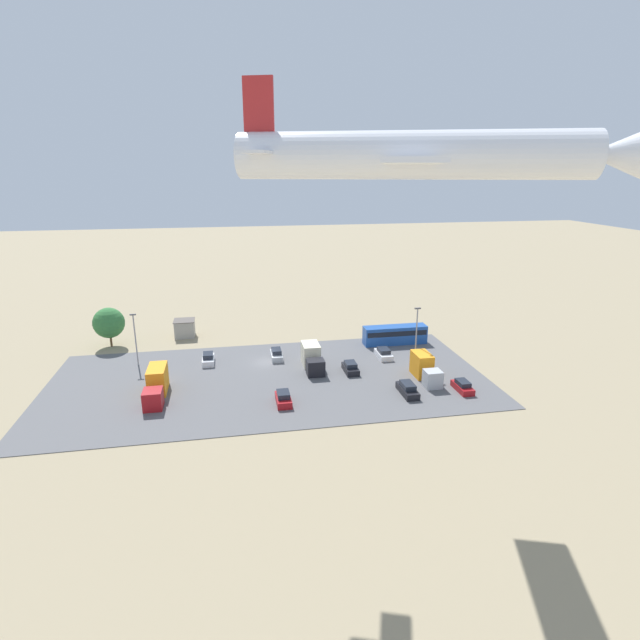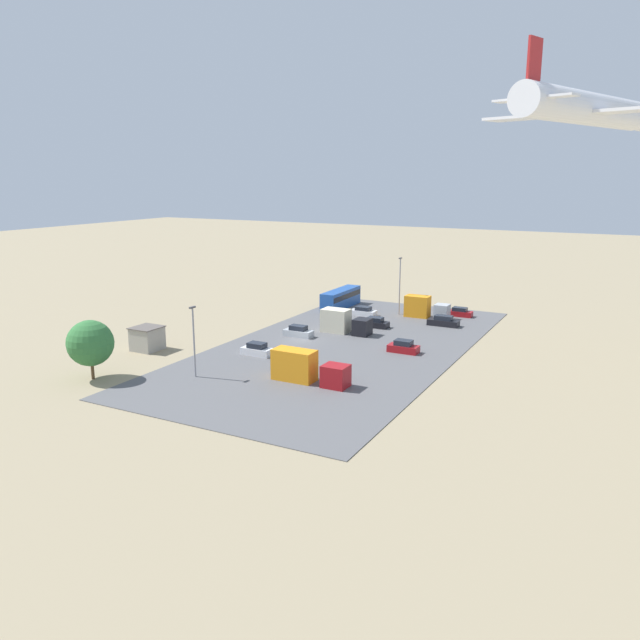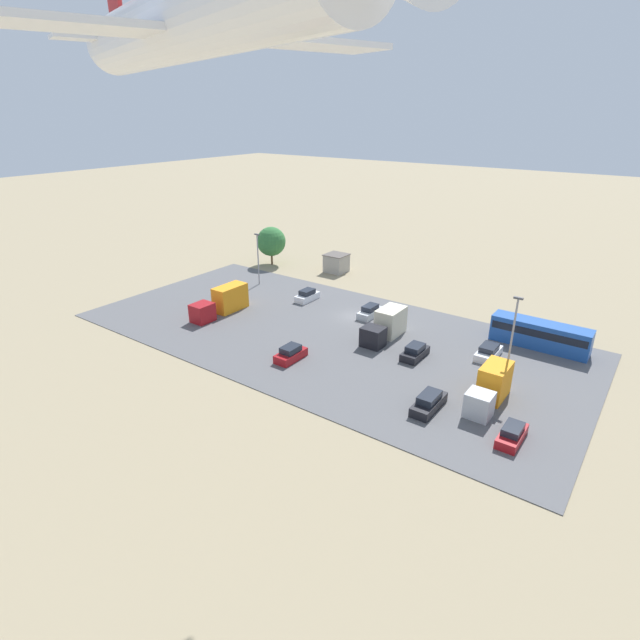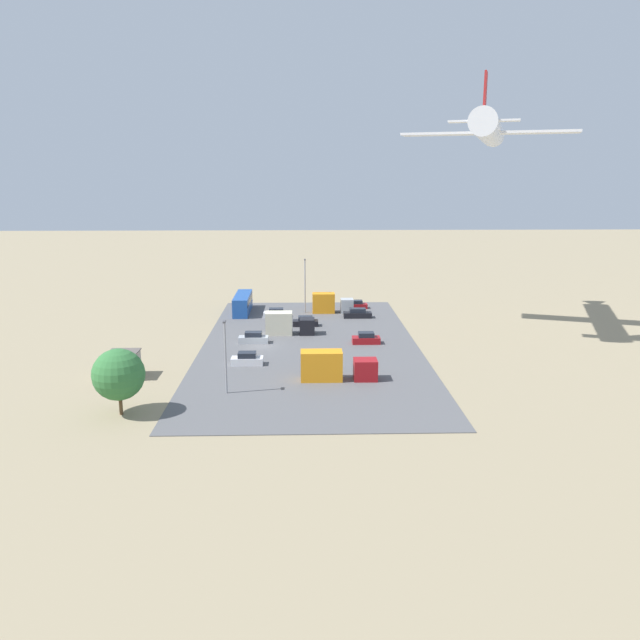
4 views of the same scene
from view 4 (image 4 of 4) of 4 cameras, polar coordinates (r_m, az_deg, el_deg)
name	(u,v)px [view 4 (image 4 of 4)]	position (r m, az deg, el deg)	size (l,w,h in m)	color
ground_plane	(261,347)	(89.16, -5.40, -2.44)	(400.00, 400.00, 0.00)	gray
parking_lot_surface	(310,346)	(88.95, -0.91, -2.39)	(62.81, 30.66, 0.08)	#565659
shed_building	(124,365)	(78.58, -17.53, -3.91)	(3.71, 3.59, 3.16)	#9E998E
bus	(243,303)	(111.44, -7.08, 1.58)	(11.09, 2.62, 3.18)	#1E4C9E
parked_car_0	(247,359)	(80.47, -6.68, -3.60)	(1.81, 4.06, 1.65)	silver
parked_car_1	(356,305)	(114.38, 3.31, 1.39)	(1.73, 4.10, 1.48)	maroon
parked_car_2	(276,313)	(107.38, -4.03, 0.62)	(2.00, 4.31, 1.49)	silver
parked_car_3	(358,314)	(106.69, 3.46, 0.58)	(1.83, 4.78, 1.62)	black
parked_car_4	(366,339)	(90.27, 4.23, -1.72)	(1.88, 4.00, 1.65)	maroon
parked_car_5	(254,338)	(90.82, -6.10, -1.67)	(1.75, 4.28, 1.64)	#ADB2B7
parked_car_6	(305,322)	(100.66, -1.34, -0.17)	(1.89, 4.08, 1.57)	black
parked_truck_0	(330,304)	(110.32, 0.94, 1.50)	(2.33, 7.20, 3.50)	#ADB2B7
parked_truck_1	(287,324)	(95.22, -3.04, -0.38)	(2.59, 7.43, 3.44)	black
parked_truck_2	(334,367)	(73.78, 1.28, -4.29)	(2.38, 9.03, 3.53)	maroon
tree_near_shed	(119,375)	(65.79, -17.94, -4.77)	(5.24, 5.24, 6.87)	brown
light_pole_lot_centre	(305,284)	(109.76, -1.38, 3.35)	(0.90, 0.28, 9.54)	gray
light_pole_lot_edge	(226,354)	(69.23, -8.64, -3.05)	(0.90, 0.28, 8.27)	gray
airplane	(489,130)	(101.36, 15.19, 16.43)	(31.25, 25.58, 8.10)	white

